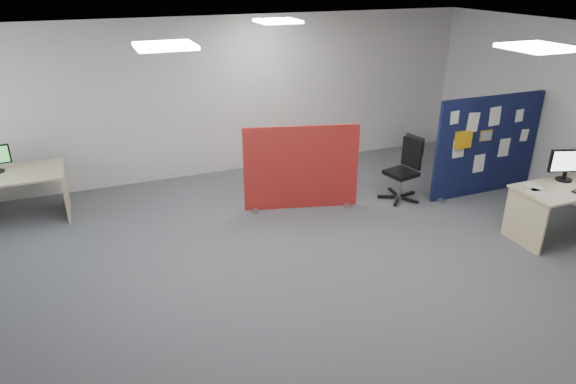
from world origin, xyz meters
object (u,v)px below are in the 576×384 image
object	(u,v)px
navy_divider	(486,146)
red_divider	(301,168)
main_desk	(570,196)
office_chair	(406,165)
monitor_main	(567,163)

from	to	relation	value
navy_divider	red_divider	world-z (taller)	navy_divider
navy_divider	red_divider	size ratio (longest dim) A/B	1.16
main_desk	red_divider	size ratio (longest dim) A/B	0.98
office_chair	red_divider	bearing A→B (deg)	158.93
monitor_main	navy_divider	bearing A→B (deg)	113.68
monitor_main	red_divider	bearing A→B (deg)	165.95
main_desk	red_divider	xyz separation A→B (m)	(-3.07, 2.12, 0.09)
red_divider	navy_divider	bearing A→B (deg)	3.47
monitor_main	red_divider	size ratio (longest dim) A/B	0.29
monitor_main	main_desk	bearing A→B (deg)	-74.58
navy_divider	monitor_main	bearing A→B (deg)	-84.75
navy_divider	monitor_main	world-z (taller)	navy_divider
navy_divider	office_chair	bearing A→B (deg)	167.00
main_desk	office_chair	size ratio (longest dim) A/B	1.66
monitor_main	red_divider	xyz separation A→B (m)	(-3.08, 1.96, -0.34)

